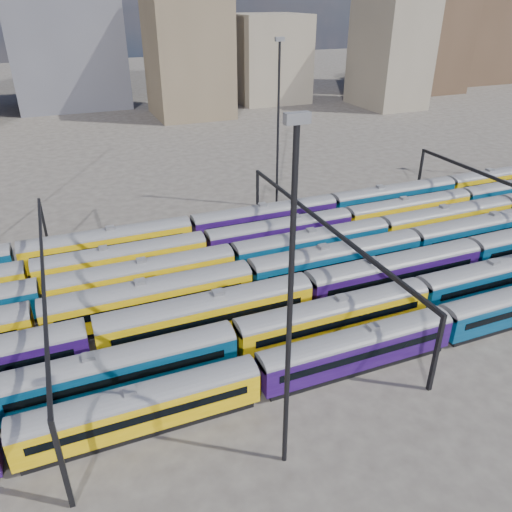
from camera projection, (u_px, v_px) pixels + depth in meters
name	position (u px, v px, depth m)	size (l,w,h in m)	color
ground	(243.00, 299.00, 57.11)	(500.00, 500.00, 0.00)	#3D3834
rake_0	(357.00, 345.00, 45.47)	(137.54, 2.87, 4.83)	black
rake_1	(334.00, 314.00, 49.63)	(104.77, 3.07, 5.17)	black
rake_2	(91.00, 337.00, 46.04)	(134.20, 3.27, 5.52)	black
rake_3	(249.00, 275.00, 56.04)	(134.00, 3.27, 5.51)	black
rake_4	(233.00, 257.00, 60.12)	(128.54, 3.13, 5.28)	black
rake_5	(122.00, 258.00, 60.13)	(145.99, 3.05, 5.14)	black
rake_6	(108.00, 242.00, 63.84)	(152.85, 3.19, 5.38)	black
gantry_1	(45.00, 281.00, 47.29)	(0.35, 40.35, 8.03)	black
gantry_2	(323.00, 231.00, 57.27)	(0.35, 40.35, 8.03)	black
mast_2	(290.00, 303.00, 30.90)	(1.40, 0.50, 25.60)	black
mast_3	(278.00, 121.00, 75.25)	(1.40, 0.50, 25.60)	black
skyline	(420.00, 27.00, 168.89)	(399.22, 60.48, 50.03)	#665B4C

